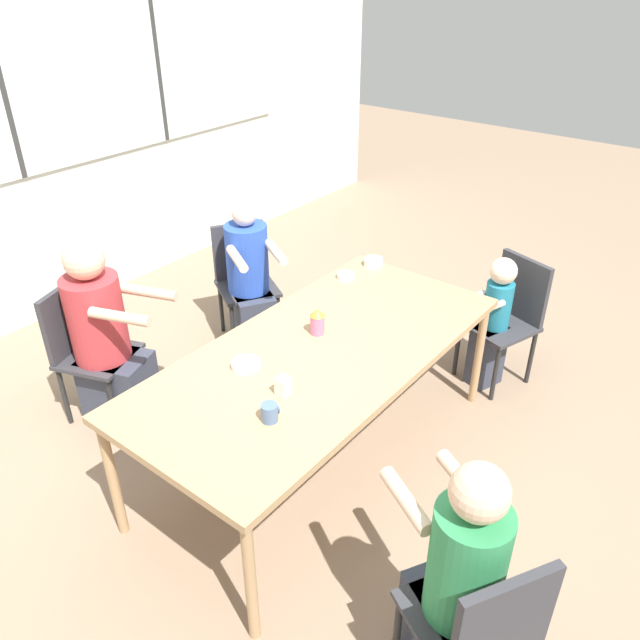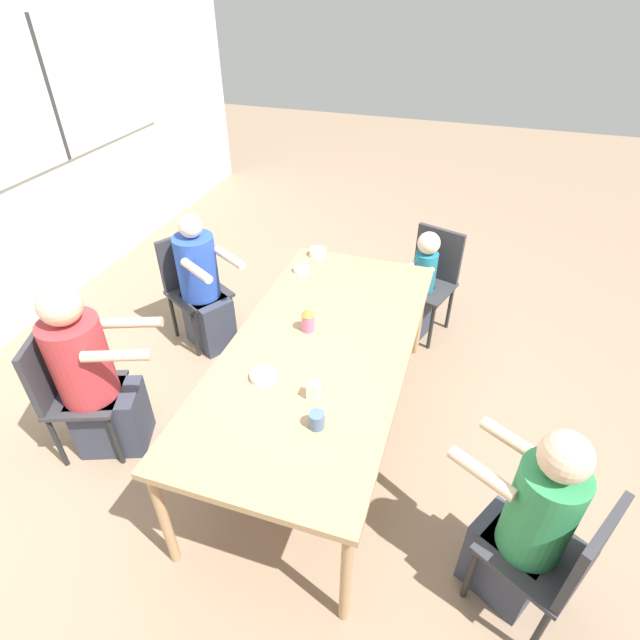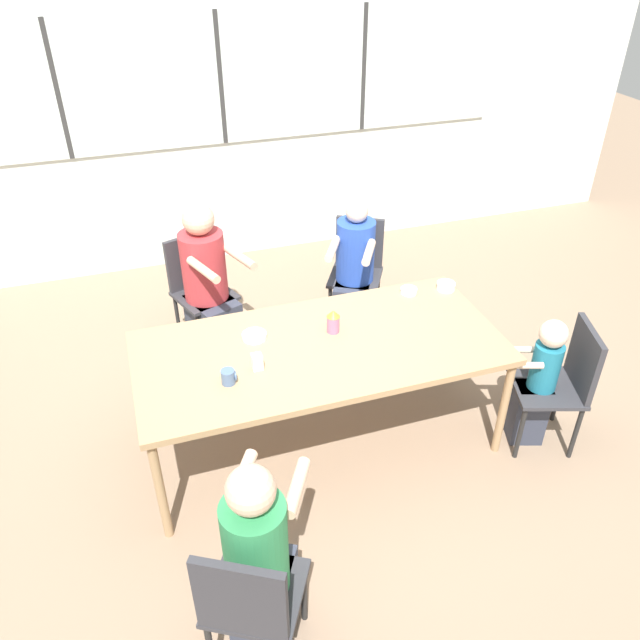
{
  "view_description": "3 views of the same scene",
  "coord_description": "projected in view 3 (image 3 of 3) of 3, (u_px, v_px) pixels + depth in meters",
  "views": [
    {
      "loc": [
        -2.12,
        -1.66,
        2.52
      ],
      "look_at": [
        0.0,
        0.0,
        0.92
      ],
      "focal_mm": 35.0,
      "sensor_mm": 36.0,
      "label": 1
    },
    {
      "loc": [
        -2.09,
        -0.68,
        2.52
      ],
      "look_at": [
        0.0,
        0.0,
        0.92
      ],
      "focal_mm": 28.0,
      "sensor_mm": 36.0,
      "label": 2
    },
    {
      "loc": [
        -0.93,
        -2.8,
        2.9
      ],
      "look_at": [
        0.0,
        0.0,
        0.92
      ],
      "focal_mm": 35.0,
      "sensor_mm": 36.0,
      "label": 3
    }
  ],
  "objects": [
    {
      "name": "coffee_mug",
      "position": [
        229.0,
        377.0,
        3.34
      ],
      "size": [
        0.08,
        0.08,
        0.08
      ],
      "color": "slate",
      "rests_on": "dining_table"
    },
    {
      "name": "chair_for_man_teal_shirt",
      "position": [
        249.0,
        600.0,
        2.57
      ],
      "size": [
        0.55,
        0.55,
        0.85
      ],
      "rotation": [
        0.0,
        0.0,
        -0.52
      ],
      "color": "#333338",
      "rests_on": "ground_plane"
    },
    {
      "name": "bowl_white_shallow",
      "position": [
        446.0,
        286.0,
        4.17
      ],
      "size": [
        0.12,
        0.12,
        0.05
      ],
      "color": "white",
      "rests_on": "dining_table"
    },
    {
      "name": "bowl_fruit",
      "position": [
        254.0,
        336.0,
        3.71
      ],
      "size": [
        0.15,
        0.15,
        0.03
      ],
      "color": "silver",
      "rests_on": "dining_table"
    },
    {
      "name": "person_man_blue_shirt",
      "position": [
        354.0,
        274.0,
        4.87
      ],
      "size": [
        0.52,
        0.61,
        1.09
      ],
      "rotation": [
        0.0,
        0.0,
        -3.66
      ],
      "color": "#333847",
      "rests_on": "ground_plane"
    },
    {
      "name": "person_woman_green_shirt",
      "position": [
        208.0,
        286.0,
        4.62
      ],
      "size": [
        0.51,
        0.66,
        1.18
      ],
      "rotation": [
        0.0,
        0.0,
        -2.78
      ],
      "color": "#333847",
      "rests_on": "ground_plane"
    },
    {
      "name": "wall_back_with_windows",
      "position": [
        222.0,
        107.0,
        5.43
      ],
      "size": [
        8.4,
        0.08,
        2.8
      ],
      "color": "silver",
      "rests_on": "ground_plane"
    },
    {
      "name": "chair_for_toddler",
      "position": [
        565.0,
        377.0,
        3.78
      ],
      "size": [
        0.51,
        0.51,
        0.85
      ],
      "rotation": [
        0.0,
        0.0,
        1.25
      ],
      "color": "#333338",
      "rests_on": "ground_plane"
    },
    {
      "name": "person_toddler",
      "position": [
        538.0,
        384.0,
        3.82
      ],
      "size": [
        0.35,
        0.26,
        0.91
      ],
      "rotation": [
        0.0,
        0.0,
        1.25
      ],
      "color": "#333847",
      "rests_on": "ground_plane"
    },
    {
      "name": "ground_plane",
      "position": [
        320.0,
        437.0,
        4.06
      ],
      "size": [
        16.0,
        16.0,
        0.0
      ],
      "primitive_type": "plane",
      "color": "#8C725B"
    },
    {
      "name": "chair_for_woman_green_shirt",
      "position": [
        197.0,
        281.0,
        4.74
      ],
      "size": [
        0.52,
        0.52,
        0.85
      ],
      "rotation": [
        0.0,
        0.0,
        -2.78
      ],
      "color": "#333338",
      "rests_on": "ground_plane"
    },
    {
      "name": "person_man_teal_shirt",
      "position": [
        260.0,
        564.0,
        2.69
      ],
      "size": [
        0.48,
        0.57,
        1.12
      ],
      "rotation": [
        0.0,
        0.0,
        -0.52
      ],
      "color": "#333847",
      "rests_on": "ground_plane"
    },
    {
      "name": "dining_table",
      "position": [
        320.0,
        352.0,
        3.68
      ],
      "size": [
        2.15,
        1.0,
        0.74
      ],
      "color": "tan",
      "rests_on": "ground_plane"
    },
    {
      "name": "sippy_cup",
      "position": [
        333.0,
        321.0,
        3.73
      ],
      "size": [
        0.08,
        0.08,
        0.15
      ],
      "color": "#CC668C",
      "rests_on": "dining_table"
    },
    {
      "name": "milk_carton_small",
      "position": [
        257.0,
        362.0,
        3.45
      ],
      "size": [
        0.06,
        0.06,
        0.09
      ],
      "color": "silver",
      "rests_on": "dining_table"
    },
    {
      "name": "chair_for_man_blue_shirt",
      "position": [
        357.0,
        262.0,
        4.99
      ],
      "size": [
        0.55,
        0.55,
        0.85
      ],
      "rotation": [
        0.0,
        0.0,
        -3.66
      ],
      "color": "#333338",
      "rests_on": "ground_plane"
    },
    {
      "name": "bowl_cereal",
      "position": [
        409.0,
        291.0,
        4.14
      ],
      "size": [
        0.11,
        0.11,
        0.03
      ],
      "color": "silver",
      "rests_on": "dining_table"
    }
  ]
}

